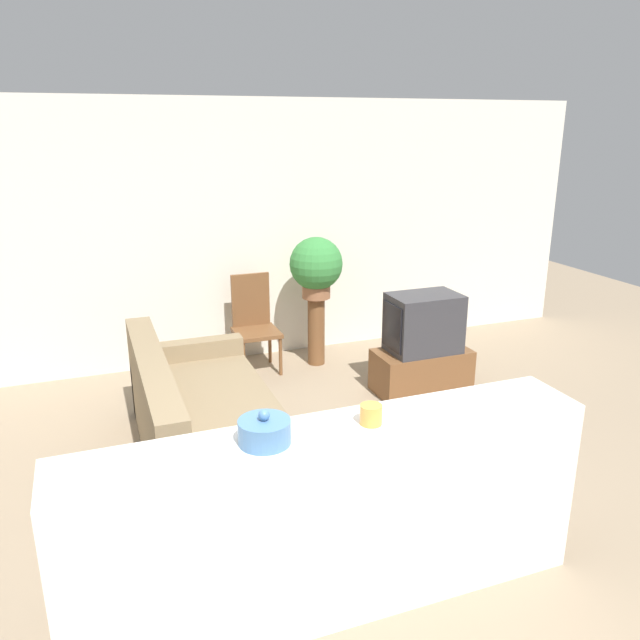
{
  "coord_description": "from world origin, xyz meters",
  "views": [
    {
      "loc": [
        -1.04,
        -2.9,
        2.45
      ],
      "look_at": [
        0.75,
        1.82,
        0.85
      ],
      "focal_mm": 35.0,
      "sensor_mm": 36.0,
      "label": 1
    }
  ],
  "objects": [
    {
      "name": "ground_plane",
      "position": [
        0.0,
        0.0,
        0.0
      ],
      "size": [
        14.0,
        14.0,
        0.0
      ],
      "primitive_type": "plane",
      "color": "gray"
    },
    {
      "name": "wall_back",
      "position": [
        0.0,
        3.43,
        1.35
      ],
      "size": [
        9.0,
        0.06,
        2.7
      ],
      "color": "silver",
      "rests_on": "ground_plane"
    },
    {
      "name": "couch",
      "position": [
        -0.36,
        1.34,
        0.3
      ],
      "size": [
        0.98,
        2.1,
        0.87
      ],
      "color": "#847051",
      "rests_on": "ground_plane"
    },
    {
      "name": "tv_stand",
      "position": [
        1.82,
        1.9,
        0.2
      ],
      "size": [
        0.9,
        0.45,
        0.4
      ],
      "color": "brown",
      "rests_on": "ground_plane"
    },
    {
      "name": "television",
      "position": [
        1.81,
        1.9,
        0.68
      ],
      "size": [
        0.66,
        0.43,
        0.55
      ],
      "color": "#333338",
      "rests_on": "tv_stand"
    },
    {
      "name": "wooden_chair",
      "position": [
        0.49,
        3.02,
        0.52
      ],
      "size": [
        0.44,
        0.44,
        0.99
      ],
      "color": "brown",
      "rests_on": "ground_plane"
    },
    {
      "name": "plant_stand",
      "position": [
        1.13,
        2.92,
        0.36
      ],
      "size": [
        0.18,
        0.18,
        0.73
      ],
      "color": "brown",
      "rests_on": "ground_plane"
    },
    {
      "name": "potted_plant",
      "position": [
        1.13,
        2.92,
        1.06
      ],
      "size": [
        0.54,
        0.54,
        0.63
      ],
      "color": "#8E5B3D",
      "rests_on": "plant_stand"
    },
    {
      "name": "foreground_counter",
      "position": [
        0.0,
        -0.36,
        0.51
      ],
      "size": [
        2.71,
        0.44,
        1.01
      ],
      "color": "white",
      "rests_on": "ground_plane"
    },
    {
      "name": "decorative_bowl",
      "position": [
        -0.35,
        -0.36,
        1.07
      ],
      "size": [
        0.25,
        0.25,
        0.17
      ],
      "color": "#4C7AAD",
      "rests_on": "foreground_counter"
    },
    {
      "name": "candle_jar",
      "position": [
        0.2,
        -0.36,
        1.06
      ],
      "size": [
        0.11,
        0.11,
        0.1
      ],
      "color": "gold",
      "rests_on": "foreground_counter"
    }
  ]
}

